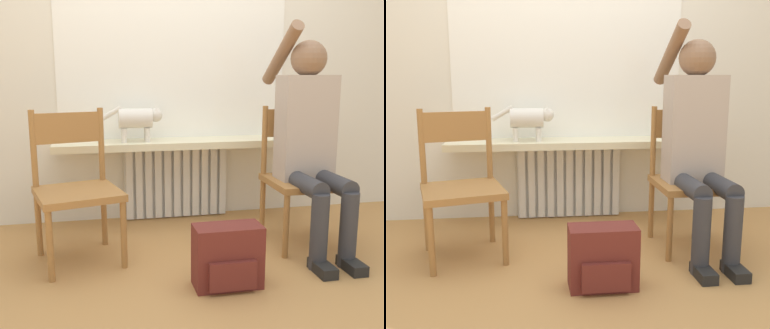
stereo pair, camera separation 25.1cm
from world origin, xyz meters
The scene contains 10 objects.
ground_plane centered at (0.00, 0.00, 0.00)m, with size 12.00×12.00×0.00m, color #B27F47.
wall_with_window centered at (0.00, 1.23, 1.35)m, with size 7.00×0.06×2.70m.
radiator centered at (0.00, 1.15, 0.28)m, with size 0.79×0.08×0.57m.
windowsill centered at (0.00, 1.03, 0.59)m, with size 1.78×0.34×0.05m.
window_glass centered at (0.00, 1.20, 1.20)m, with size 1.71×0.01×1.15m.
chair_left centered at (-0.71, 0.45, 0.45)m, with size 0.55×0.55×0.89m.
chair_right centered at (0.70, 0.45, 0.45)m, with size 0.46×0.46×0.89m.
person centered at (0.70, 0.36, 0.72)m, with size 0.36×0.96×1.40m.
cat centered at (-0.30, 1.01, 0.78)m, with size 0.45×0.14×0.26m.
backpack centered at (0.05, -0.08, 0.16)m, with size 0.35×0.20×0.33m.
Camera 1 is at (-0.58, -2.17, 1.07)m, focal length 42.00 mm.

